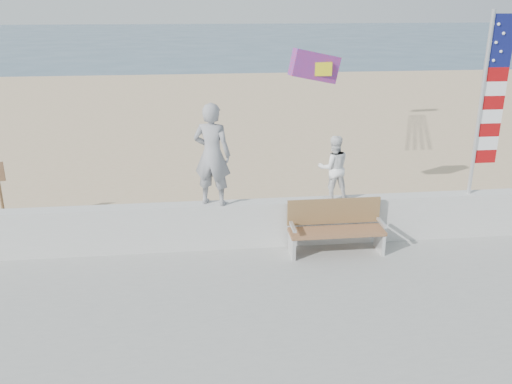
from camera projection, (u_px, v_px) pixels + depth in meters
ground at (257, 307)px, 8.85m from camera, size 220.00×220.00×0.00m
sand at (224, 156)px, 17.26m from camera, size 90.00×40.00×0.08m
seawall at (245, 224)px, 10.51m from camera, size 30.00×0.35×0.90m
adult at (212, 155)px, 9.97m from camera, size 0.82×0.68×1.93m
child at (334, 168)px, 10.33m from camera, size 0.63×0.49×1.26m
bench at (336, 226)px, 10.25m from camera, size 1.80×0.57×1.00m
flag at (488, 98)px, 10.22m from camera, size 0.50×0.08×3.50m
parafoil_kite at (316, 66)px, 11.47m from camera, size 1.14×0.47×0.76m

